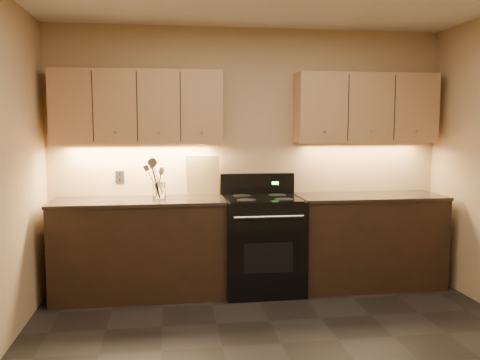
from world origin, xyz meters
TOP-DOWN VIEW (x-y plane):
  - wall_back at (0.00, 2.00)m, footprint 4.00×0.04m
  - counter_left at (-1.10, 1.70)m, footprint 1.62×0.62m
  - counter_right at (1.18, 1.70)m, footprint 1.46×0.62m
  - stove at (0.08, 1.68)m, footprint 0.76×0.68m
  - upper_cab_left at (-1.10, 1.85)m, footprint 1.60×0.30m
  - upper_cab_right at (1.18, 1.85)m, footprint 1.44×0.30m
  - outlet_plate at (-1.30, 1.99)m, footprint 0.08×0.01m
  - utensil_crock at (-0.91, 1.75)m, footprint 0.16×0.16m
  - cutting_board at (-0.48, 1.94)m, footprint 0.34×0.17m
  - wooden_spoon at (-0.94, 1.74)m, footprint 0.13×0.08m
  - black_turner at (-0.91, 1.72)m, footprint 0.18×0.17m
  - steel_spatula at (-0.90, 1.75)m, footprint 0.24×0.13m
  - steel_skimmer at (-0.88, 1.74)m, footprint 0.19×0.11m

SIDE VIEW (x-z plane):
  - counter_left at x=-1.10m, z-range 0.00..0.93m
  - counter_right at x=1.18m, z-range 0.00..0.93m
  - stove at x=0.08m, z-range -0.09..1.05m
  - utensil_crock at x=-0.91m, z-range 0.92..1.08m
  - wooden_spoon at x=-0.94m, z-range 0.94..1.24m
  - black_turner at x=-0.91m, z-range 0.94..1.30m
  - steel_spatula at x=-0.90m, z-range 0.94..1.30m
  - outlet_plate at x=-1.30m, z-range 1.06..1.18m
  - steel_skimmer at x=-0.88m, z-range 0.94..1.32m
  - cutting_board at x=-0.48m, z-range 0.93..1.34m
  - wall_back at x=0.00m, z-range 0.00..2.60m
  - upper_cab_left at x=-1.10m, z-range 1.45..2.15m
  - upper_cab_right at x=1.18m, z-range 1.45..2.15m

